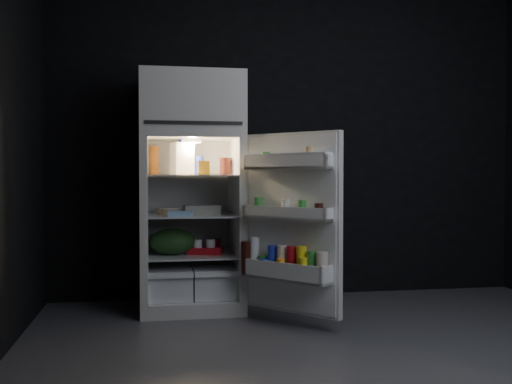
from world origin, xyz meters
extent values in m
cube|color=#4F4F55|center=(0.00, 0.00, 0.00)|extent=(4.00, 3.40, 0.00)
cube|color=black|center=(0.00, 1.70, 1.35)|extent=(4.00, 0.00, 2.70)
cube|color=silver|center=(-0.88, 1.30, 0.05)|extent=(0.76, 0.70, 0.10)
cube|color=silver|center=(-1.23, 1.30, 0.70)|extent=(0.05, 0.70, 1.20)
cube|color=silver|center=(-0.52, 1.30, 0.70)|extent=(0.05, 0.70, 1.20)
cube|color=white|center=(-0.88, 1.62, 0.70)|extent=(0.66, 0.05, 1.20)
cube|color=silver|center=(-0.88, 1.30, 1.33)|extent=(0.76, 0.70, 0.06)
cube|color=silver|center=(-0.88, 1.30, 1.57)|extent=(0.76, 0.70, 0.42)
cube|color=black|center=(-0.88, 0.95, 1.39)|extent=(0.68, 0.01, 0.02)
cube|color=white|center=(-1.20, 1.28, 0.70)|extent=(0.01, 0.65, 1.20)
cube|color=white|center=(-0.55, 1.28, 0.70)|extent=(0.01, 0.65, 1.20)
cube|color=white|center=(-0.88, 1.28, 1.30)|extent=(0.66, 0.65, 0.01)
cube|color=white|center=(-0.88, 1.28, 0.10)|extent=(0.66, 0.65, 0.01)
cube|color=white|center=(-0.88, 1.28, 1.02)|extent=(0.65, 0.63, 0.01)
cube|color=white|center=(-0.88, 1.28, 0.72)|extent=(0.65, 0.63, 0.01)
cube|color=white|center=(-0.88, 1.28, 0.42)|extent=(0.65, 0.63, 0.01)
cube|color=white|center=(-1.04, 1.30, 0.22)|extent=(0.32, 0.59, 0.22)
cube|color=white|center=(-0.71, 1.30, 0.22)|extent=(0.32, 0.59, 0.22)
cube|color=white|center=(-1.04, 0.97, 0.31)|extent=(0.32, 0.02, 0.03)
cube|color=white|center=(-0.71, 0.97, 0.31)|extent=(0.32, 0.02, 0.03)
cube|color=#FFE5B2|center=(-0.88, 1.23, 1.28)|extent=(0.14, 0.14, 0.02)
cube|color=silver|center=(-0.23, 0.68, 0.70)|extent=(0.53, 0.61, 1.22)
cube|color=white|center=(-0.25, 0.66, 0.70)|extent=(0.47, 0.55, 1.18)
cube|color=white|center=(-0.28, 0.63, 1.07)|extent=(0.51, 0.57, 0.02)
cube|color=white|center=(-0.31, 0.61, 1.11)|extent=(0.46, 0.53, 0.10)
cube|color=white|center=(-0.07, 0.38, 1.11)|extent=(0.08, 0.07, 0.10)
cube|color=white|center=(-0.50, 0.88, 1.11)|extent=(0.08, 0.07, 0.10)
cube|color=white|center=(-0.29, 0.63, 0.73)|extent=(0.52, 0.58, 0.02)
cube|color=white|center=(-0.32, 0.60, 0.77)|extent=(0.46, 0.53, 0.09)
cube|color=white|center=(-0.07, 0.38, 0.77)|extent=(0.09, 0.08, 0.09)
cube|color=white|center=(-0.50, 0.88, 0.77)|extent=(0.09, 0.08, 0.09)
cube|color=white|center=(-0.30, 0.62, 0.33)|extent=(0.55, 0.61, 0.02)
cube|color=white|center=(-0.35, 0.58, 0.38)|extent=(0.46, 0.53, 0.13)
cube|color=white|center=(-0.09, 0.37, 0.38)|extent=(0.12, 0.11, 0.13)
cube|color=white|center=(-0.52, 0.87, 0.38)|extent=(0.12, 0.11, 0.13)
cube|color=white|center=(-0.28, 0.63, 1.16)|extent=(0.50, 0.56, 0.02)
cylinder|color=tan|center=(-0.17, 0.50, 1.14)|extent=(0.08, 0.08, 0.13)
cylinder|color=orange|center=(-0.26, 0.60, 1.12)|extent=(0.08, 0.08, 0.08)
cylinder|color=#338C33|center=(-0.40, 0.77, 1.13)|extent=(0.08, 0.08, 0.10)
cylinder|color=black|center=(-0.12, 0.43, 0.79)|extent=(0.08, 0.08, 0.10)
cylinder|color=#338C33|center=(-0.20, 0.53, 0.80)|extent=(0.07, 0.07, 0.11)
cylinder|color=silver|center=(-0.29, 0.63, 0.80)|extent=(0.08, 0.08, 0.12)
cylinder|color=#338C33|center=(-0.44, 0.81, 0.81)|extent=(0.08, 0.08, 0.12)
cylinder|color=beige|center=(-0.11, 0.39, 0.44)|extent=(0.11, 0.11, 0.19)
cylinder|color=#338C33|center=(-0.16, 0.45, 0.44)|extent=(0.08, 0.08, 0.19)
cylinder|color=yellow|center=(-0.21, 0.51, 0.45)|extent=(0.10, 0.10, 0.22)
cylinder|color=#B60F19|center=(-0.26, 0.57, 0.45)|extent=(0.09, 0.09, 0.21)
cylinder|color=beige|center=(-0.32, 0.63, 0.45)|extent=(0.10, 0.10, 0.21)
cylinder|color=#212FB5|center=(-0.37, 0.69, 0.44)|extent=(0.10, 0.10, 0.21)
cylinder|color=#338C33|center=(-0.42, 0.75, 0.41)|extent=(0.09, 0.09, 0.13)
cylinder|color=white|center=(-0.47, 0.81, 0.46)|extent=(0.10, 0.10, 0.25)
cylinder|color=yellow|center=(-0.22, 0.45, 0.42)|extent=(0.08, 0.08, 0.15)
cylinder|color=orange|center=(-0.33, 0.59, 0.40)|extent=(0.08, 0.08, 0.13)
cylinder|color=#212FB5|center=(-0.43, 0.70, 0.40)|extent=(0.08, 0.08, 0.11)
cylinder|color=black|center=(-0.53, 0.82, 0.45)|extent=(0.10, 0.10, 0.22)
cylinder|color=white|center=(-0.47, 0.81, 0.58)|extent=(0.05, 0.05, 0.02)
cube|color=white|center=(-0.95, 1.29, 1.15)|extent=(0.18, 0.18, 0.24)
cylinder|color=#212FB5|center=(-0.84, 1.31, 1.10)|extent=(0.15, 0.15, 0.14)
cylinder|color=black|center=(-0.61, 1.29, 1.09)|extent=(0.11, 0.11, 0.13)
cylinder|color=#C1621F|center=(-1.15, 1.42, 1.14)|extent=(0.08, 0.08, 0.22)
cube|color=orange|center=(-0.80, 1.10, 1.08)|extent=(0.09, 0.07, 0.10)
cube|color=gray|center=(-0.80, 1.19, 0.76)|extent=(0.28, 0.13, 0.07)
cylinder|color=tan|center=(-0.98, 1.37, 0.75)|extent=(0.39, 0.39, 0.04)
cube|color=#8CB4D9|center=(-0.97, 1.03, 0.75)|extent=(0.18, 0.11, 0.04)
cube|color=beige|center=(-0.66, 1.47, 0.75)|extent=(0.14, 0.13, 0.05)
ellipsoid|color=#193815|center=(-1.02, 1.25, 0.52)|extent=(0.42, 0.40, 0.20)
cube|color=#B60F19|center=(-0.78, 1.24, 0.45)|extent=(0.29, 0.21, 0.05)
cylinder|color=#B60F19|center=(-0.68, 1.41, 0.47)|extent=(0.09, 0.09, 0.09)
cylinder|color=#B5B6B9|center=(-0.67, 1.43, 0.47)|extent=(0.09, 0.09, 0.09)
camera|label=1|loc=(-1.18, -3.27, 1.02)|focal=42.00mm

